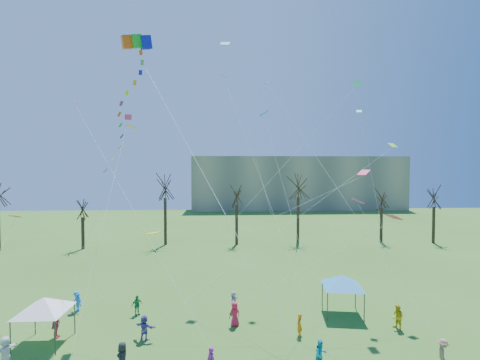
{
  "coord_description": "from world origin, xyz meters",
  "views": [
    {
      "loc": [
        0.13,
        -14.44,
        11.68
      ],
      "look_at": [
        1.19,
        5.0,
        11.0
      ],
      "focal_mm": 25.0,
      "sensor_mm": 36.0,
      "label": 1
    }
  ],
  "objects": [
    {
      "name": "small_kites_aloft",
      "position": [
        2.5,
        10.24,
        13.13
      ],
      "size": [
        29.14,
        18.96,
        30.02
      ],
      "color": "red",
      "rests_on": "ground"
    },
    {
      "name": "bare_tree_row",
      "position": [
        0.47,
        36.12,
        7.23
      ],
      "size": [
        69.86,
        9.24,
        11.24
      ],
      "color": "black",
      "rests_on": "ground"
    },
    {
      "name": "festival_crowd",
      "position": [
        -1.2,
        6.24,
        0.85
      ],
      "size": [
        26.67,
        14.13,
        1.84
      ],
      "color": "red",
      "rests_on": "ground"
    },
    {
      "name": "canopy_tent_blue",
      "position": [
        9.75,
        11.48,
        2.67
      ],
      "size": [
        4.15,
        4.15,
        3.15
      ],
      "color": "#3F3F44",
      "rests_on": "ground"
    },
    {
      "name": "distant_building",
      "position": [
        22.0,
        82.0,
        7.5
      ],
      "size": [
        60.0,
        14.0,
        15.0
      ],
      "primitive_type": "cube",
      "color": "gray",
      "rests_on": "ground"
    },
    {
      "name": "canopy_tent_white",
      "position": [
        -11.65,
        8.03,
        2.66
      ],
      "size": [
        4.19,
        4.19,
        3.14
      ],
      "color": "#3F3F44",
      "rests_on": "ground"
    },
    {
      "name": "big_box_kite",
      "position": [
        -5.21,
        5.49,
        14.96
      ],
      "size": [
        5.97,
        5.72,
        21.82
      ],
      "color": "#EA4910",
      "rests_on": "ground"
    }
  ]
}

